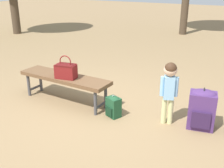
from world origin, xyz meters
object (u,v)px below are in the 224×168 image
object	(u,v)px
backpack_large	(202,108)
park_bench	(64,79)
handbag	(66,70)
child_standing	(169,84)
backpack_small	(113,106)

from	to	relation	value
backpack_large	park_bench	bearing A→B (deg)	-173.53
handbag	child_standing	world-z (taller)	child_standing
child_standing	backpack_large	world-z (taller)	child_standing
child_standing	backpack_small	size ratio (longest dim) A/B	2.60
handbag	backpack_large	world-z (taller)	handbag
backpack_large	child_standing	bearing A→B (deg)	-164.99
park_bench	backpack_large	distance (m)	2.15
handbag	backpack_large	distance (m)	2.08
child_standing	backpack_large	bearing A→B (deg)	15.01
handbag	backpack_large	xyz separation A→B (m)	(2.04, 0.31, -0.28)
park_bench	child_standing	xyz separation A→B (m)	(1.70, 0.13, 0.20)
park_bench	child_standing	world-z (taller)	child_standing
child_standing	backpack_small	xyz separation A→B (m)	(-0.75, -0.20, -0.42)
handbag	child_standing	distance (m)	1.62
park_bench	backpack_large	size ratio (longest dim) A/B	2.75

